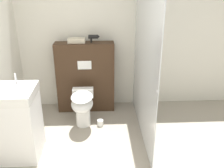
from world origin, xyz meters
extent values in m
cube|color=silver|center=(0.00, 2.32, 1.25)|extent=(8.00, 0.06, 2.50)
cube|color=#3D2819|center=(-0.43, 2.10, 0.59)|extent=(0.96, 0.26, 1.19)
cube|color=white|center=(-0.43, 1.97, 0.85)|extent=(0.22, 0.01, 0.14)
cube|color=silver|center=(0.42, 1.39, 1.09)|extent=(0.01, 1.80, 2.17)
sphere|color=#B2B2B7|center=(0.42, 0.52, 1.04)|extent=(0.04, 0.04, 0.04)
cylinder|color=white|center=(-0.46, 1.57, 0.20)|extent=(0.22, 0.22, 0.39)
ellipsoid|color=white|center=(-0.46, 1.49, 0.41)|extent=(0.32, 0.46, 0.21)
ellipsoid|color=white|center=(-0.46, 1.49, 0.53)|extent=(0.32, 0.45, 0.02)
cube|color=white|center=(-0.46, 1.76, 0.47)|extent=(0.33, 0.12, 0.15)
cube|color=white|center=(-1.21, 0.91, 0.41)|extent=(0.48, 0.53, 0.82)
cube|color=white|center=(-1.21, 0.91, 0.88)|extent=(0.49, 0.54, 0.12)
cylinder|color=silver|center=(-1.21, 1.05, 1.00)|extent=(0.02, 0.02, 0.14)
cylinder|color=black|center=(-0.28, 2.11, 1.28)|extent=(0.15, 0.06, 0.06)
cone|color=black|center=(-0.19, 2.11, 1.28)|extent=(0.03, 0.05, 0.05)
cylinder|color=black|center=(-0.31, 2.11, 1.23)|extent=(0.03, 0.03, 0.09)
cube|color=beige|center=(-0.55, 2.13, 1.22)|extent=(0.28, 0.16, 0.07)
cylinder|color=white|center=(-0.19, 1.52, 0.05)|extent=(0.10, 0.10, 0.09)
camera|label=1|loc=(-0.18, -1.83, 2.15)|focal=40.00mm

